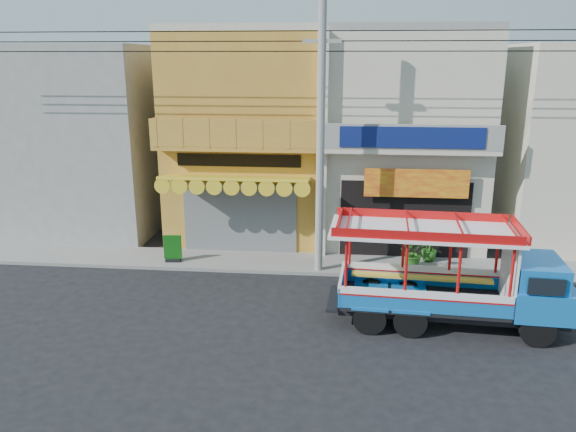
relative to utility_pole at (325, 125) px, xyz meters
The scene contains 11 objects.
ground 6.08m from the utility_pole, 75.53° to the right, with size 90.00×90.00×0.00m, color black.
sidewalk 5.09m from the utility_pole, 39.41° to the left, with size 30.00×2.00×0.12m, color slate.
shophouse_left 5.70m from the utility_pole, 124.03° to the left, with size 6.00×7.50×8.24m.
shophouse_right 5.54m from the utility_pole, 58.56° to the left, with size 6.00×6.75×8.24m.
party_pilaster 1.87m from the utility_pole, 95.46° to the left, with size 0.35×0.30×8.00m, color beige.
filler_building_left 11.25m from the utility_pole, 155.15° to the left, with size 6.00×6.00×7.60m, color gray.
utility_pole is the anchor object (origin of this frame).
songthaew_truck 6.47m from the utility_pole, 41.99° to the right, with size 6.46×2.47×2.96m.
green_sign 6.99m from the utility_pole, behind, with size 0.63×0.34×0.96m.
potted_plant_a 5.36m from the utility_pole, ahead, with size 0.98×0.85×1.09m, color #255B1A.
potted_plant_c 5.91m from the utility_pole, 18.18° to the left, with size 0.55×0.55×0.99m, color #255B1A.
Camera 1 is at (-0.29, -14.70, 7.11)m, focal length 35.00 mm.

